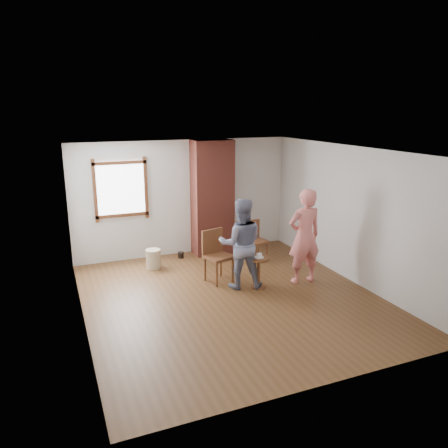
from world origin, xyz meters
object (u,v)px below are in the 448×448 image
Objects in this scene: side_table at (259,267)px; man at (241,244)px; person_pink at (304,236)px; dining_chair_left at (216,253)px; stoneware_crock at (153,259)px; dining_chair_right at (255,238)px.

side_table is 0.56m from man.
side_table is 0.33× the size of person_pink.
dining_chair_left is at bearing -22.85° from person_pink.
stoneware_crock is 0.24× the size of man.
side_table is (1.58, -1.78, 0.20)m from stoneware_crock.
man reaches higher than dining_chair_left.
stoneware_crock is 3.19m from person_pink.
dining_chair_left is at bearing -49.09° from stoneware_crock.
dining_chair_right is 1.58m from side_table.
dining_chair_right is 1.47× the size of side_table.
man is 0.93× the size of person_pink.
dining_chair_left is at bearing 132.99° from side_table.
dining_chair_left is (0.98, -1.13, 0.37)m from stoneware_crock.
dining_chair_right is (2.20, -0.32, 0.29)m from stoneware_crock.
person_pink is at bearing -171.92° from man.
dining_chair_left is 1.47m from dining_chair_right.
dining_chair_right is at bearing -76.77° from person_pink.
stoneware_crock is at bearing 115.96° from dining_chair_left.
dining_chair_right is 1.61m from man.
person_pink is at bearing -3.64° from side_table.
dining_chair_right is at bearing -106.77° from man.
stoneware_crock is 0.46× the size of dining_chair_right.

